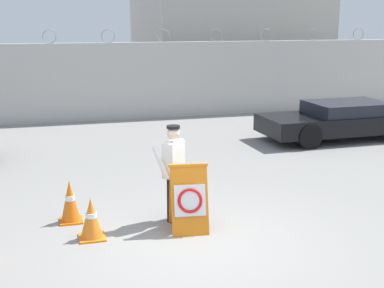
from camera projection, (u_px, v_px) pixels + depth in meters
The scene contains 8 objects.
ground_plane at pixel (198, 242), 8.58m from camera, with size 90.00×90.00×0.00m, color gray.
perimeter_wall at pixel (110, 81), 18.73m from camera, with size 36.00×0.30×3.15m.
building_block at pixel (224, 36), 25.20m from camera, with size 7.60×7.68×5.40m.
barricade_sign at pixel (189, 197), 8.96m from camera, with size 0.70×0.74×1.15m.
security_guard at pixel (173, 168), 9.31m from camera, with size 0.63×0.49×1.72m.
traffic_cone_mid at pixel (70, 201), 9.37m from camera, with size 0.40×0.40×0.76m.
traffic_cone_far at pixel (91, 218), 8.66m from camera, with size 0.43×0.43×0.69m.
parked_car_far_side at pixel (341, 120), 15.83m from camera, with size 4.78×2.02×1.11m.
Camera 1 is at (-2.23, -7.68, 3.50)m, focal length 50.00 mm.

